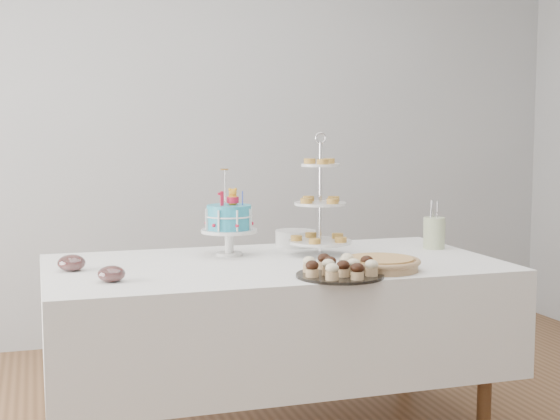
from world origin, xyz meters
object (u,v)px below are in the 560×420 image
object	(u,v)px
tiered_stand	(320,204)
utensil_pitcher	(434,232)
pie	(380,263)
pastry_plate	(323,242)
plate_stack	(296,238)
birthday_cake	(229,232)
jam_bowl_b	(72,263)
table	(274,314)
cupcake_tray	(340,267)
jam_bowl_a	(111,274)

from	to	relation	value
tiered_stand	utensil_pitcher	size ratio (longest dim) A/B	2.42
pie	pastry_plate	distance (m)	0.72
pie	plate_stack	bearing A→B (deg)	99.50
pie	plate_stack	distance (m)	0.73
birthday_cake	tiered_stand	xyz separation A→B (m)	(0.40, -0.11, 0.13)
plate_stack	pastry_plate	world-z (taller)	plate_stack
jam_bowl_b	tiered_stand	bearing A→B (deg)	3.54
jam_bowl_b	utensil_pitcher	size ratio (longest dim) A/B	0.49
jam_bowl_b	table	bearing A→B (deg)	-3.03
tiered_stand	utensil_pitcher	xyz separation A→B (m)	(0.59, 0.02, -0.15)
pie	plate_stack	size ratio (longest dim) A/B	1.64
cupcake_tray	pastry_plate	bearing A→B (deg)	74.02
plate_stack	jam_bowl_b	distance (m)	1.13
utensil_pitcher	plate_stack	bearing A→B (deg)	160.31
jam_bowl_a	plate_stack	bearing A→B (deg)	33.89
birthday_cake	table	bearing A→B (deg)	-63.26
table	birthday_cake	world-z (taller)	birthday_cake
table	utensil_pitcher	world-z (taller)	utensil_pitcher
pie	pastry_plate	xyz separation A→B (m)	(0.02, 0.72, -0.01)
plate_stack	utensil_pitcher	world-z (taller)	utensil_pitcher
plate_stack	jam_bowl_b	bearing A→B (deg)	-161.68
pie	jam_bowl_b	distance (m)	1.25
jam_bowl_b	plate_stack	bearing A→B (deg)	18.32
table	pie	distance (m)	0.54
table	pie	xyz separation A→B (m)	(0.35, -0.32, 0.26)
jam_bowl_a	utensil_pitcher	world-z (taller)	utensil_pitcher
table	jam_bowl_b	world-z (taller)	jam_bowl_b
cupcake_tray	plate_stack	world-z (taller)	same
utensil_pitcher	table	bearing A→B (deg)	-166.89
birthday_cake	pie	bearing A→B (deg)	-53.21
pie	tiered_stand	world-z (taller)	tiered_stand
plate_stack	pie	bearing A→B (deg)	-80.50
utensil_pitcher	pie	bearing A→B (deg)	-133.12
table	pastry_plate	size ratio (longest dim) A/B	8.79
cupcake_tray	pie	size ratio (longest dim) A/B	1.05
jam_bowl_a	utensil_pitcher	size ratio (longest dim) A/B	0.45
birthday_cake	pastry_plate	distance (m)	0.55
pastry_plate	utensil_pitcher	size ratio (longest dim) A/B	0.95
pastry_plate	utensil_pitcher	world-z (taller)	utensil_pitcher
plate_stack	jam_bowl_b	world-z (taller)	plate_stack
tiered_stand	pastry_plate	size ratio (longest dim) A/B	2.54
pastry_plate	jam_bowl_b	size ratio (longest dim) A/B	1.95
birthday_cake	pie	world-z (taller)	birthday_cake
table	utensil_pitcher	bearing A→B (deg)	8.80
birthday_cake	plate_stack	xyz separation A→B (m)	(0.38, 0.18, -0.07)
pie	jam_bowl_b	xyz separation A→B (m)	(-1.19, 0.36, 0.00)
plate_stack	utensil_pitcher	bearing A→B (deg)	-24.00
pie	utensil_pitcher	world-z (taller)	utensil_pitcher
plate_stack	jam_bowl_b	xyz separation A→B (m)	(-1.07, -0.36, -0.01)
birthday_cake	jam_bowl_a	world-z (taller)	birthday_cake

